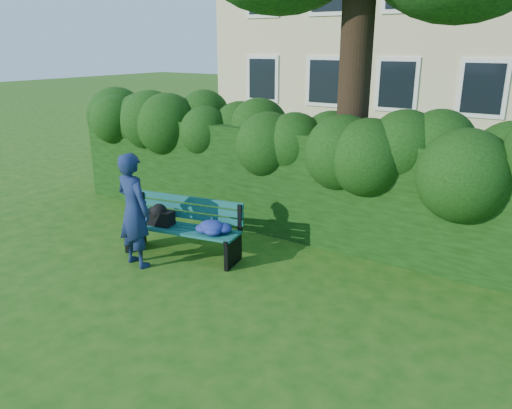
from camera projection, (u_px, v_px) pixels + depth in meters
The scene contains 4 objects.
ground at pixel (232, 280), 7.00m from camera, with size 80.00×80.00×0.00m, color #194D10.
hedge at pixel (308, 183), 8.46m from camera, with size 10.00×1.00×1.80m.
park_bench at pixel (187, 226), 7.65m from camera, with size 1.91×0.90×0.89m.
man_reading at pixel (134, 210), 7.24m from camera, with size 0.62×0.41×1.70m, color navy.
Camera 1 is at (3.80, -5.08, 3.15)m, focal length 35.00 mm.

